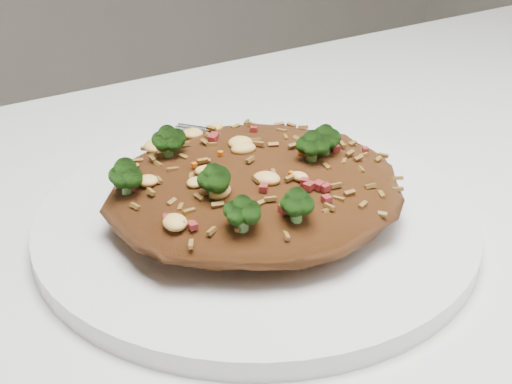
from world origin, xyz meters
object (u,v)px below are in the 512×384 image
(dining_table, at_px, (413,349))
(fork, at_px, (273,143))
(fried_rice, at_px, (255,178))
(plate, at_px, (256,220))

(dining_table, relative_size, fork, 8.87)
(fried_rice, bearing_deg, plate, 34.93)
(dining_table, bearing_deg, plate, 137.75)
(fried_rice, bearing_deg, dining_table, -41.81)
(dining_table, height_order, fried_rice, fried_rice)
(dining_table, distance_m, fried_rice, 0.18)
(fried_rice, xyz_separation_m, fork, (0.07, 0.08, -0.02))
(fried_rice, height_order, fork, fried_rice)
(plate, relative_size, fried_rice, 1.48)
(plate, xyz_separation_m, fork, (0.07, 0.08, 0.01))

